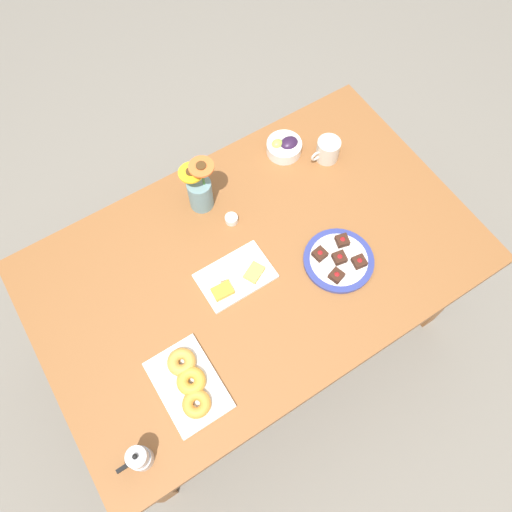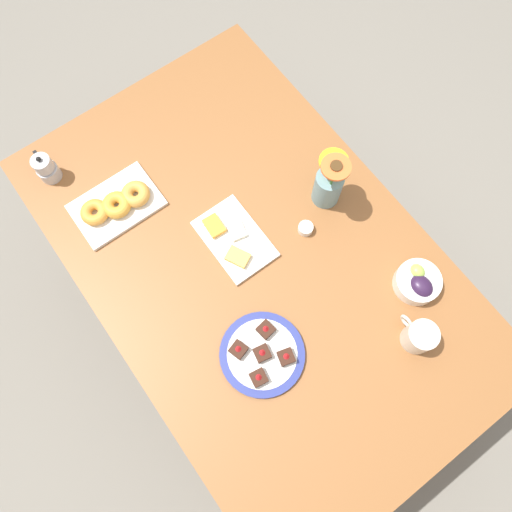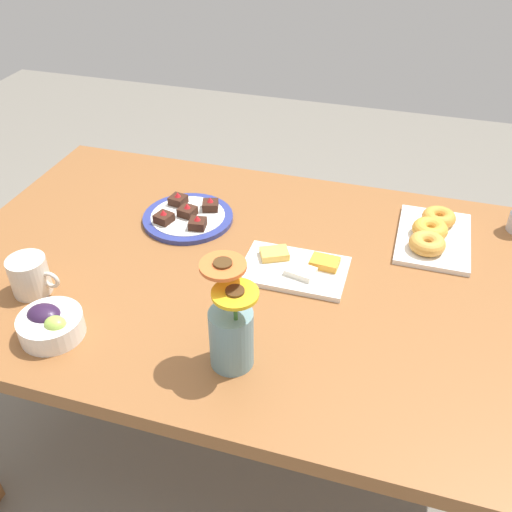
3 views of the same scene
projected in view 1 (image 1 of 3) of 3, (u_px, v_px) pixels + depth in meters
The scene contains 10 objects.
ground_plane at pixel (256, 325), 2.47m from camera, with size 6.00×6.00×0.00m, color slate.
dining_table at pixel (256, 270), 1.88m from camera, with size 1.60×1.00×0.74m.
coffee_mug at pixel (328, 150), 1.96m from camera, with size 0.13×0.09×0.09m.
grape_bowl at pixel (285, 147), 1.99m from camera, with size 0.14×0.14×0.07m.
cheese_platter at pixel (235, 277), 1.76m from camera, with size 0.26×0.17×0.03m.
croissant_platter at pixel (189, 383), 1.59m from camera, with size 0.19×0.28×0.05m.
jam_cup_honey at pixel (231, 219), 1.86m from camera, with size 0.05×0.05×0.03m.
dessert_plate at pixel (339, 260), 1.79m from camera, with size 0.26×0.26×0.05m.
flower_vase at pixel (200, 191), 1.83m from camera, with size 0.12×0.11×0.25m.
moka_pot at pixel (139, 458), 1.47m from camera, with size 0.11×0.07×0.12m.
Camera 1 is at (0.41, 0.65, 2.37)m, focal length 35.00 mm.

